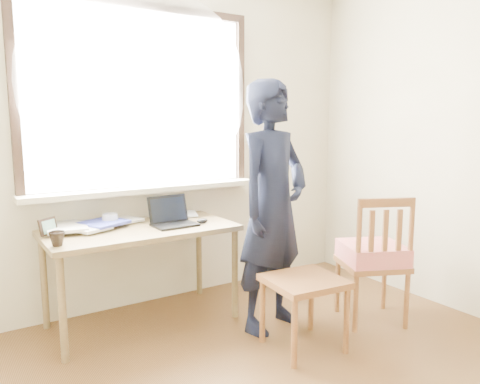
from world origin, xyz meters
TOP-DOWN VIEW (x-y plane):
  - room_shell at (-0.02, 0.20)m, footprint 3.52×4.02m
  - desk at (-0.37, 1.63)m, footprint 1.31×0.66m
  - laptop at (-0.14, 1.59)m, footprint 0.31×0.25m
  - mug_white at (-0.53, 1.81)m, footprint 0.16×0.16m
  - mug_dark at (-0.97, 1.44)m, footprint 0.13×0.13m
  - mouse at (0.07, 1.53)m, footprint 0.09×0.06m
  - desk_clutter at (-0.49, 1.79)m, footprint 0.66×0.49m
  - book_a at (-0.69, 1.85)m, footprint 0.33×0.35m
  - book_b at (0.01, 1.88)m, footprint 0.25×0.28m
  - picture_frame at (-0.96, 1.73)m, footprint 0.12×0.09m
  - work_chair at (0.36, 0.71)m, footprint 0.49×0.47m
  - side_chair at (1.04, 0.76)m, footprint 0.57×0.56m
  - person at (0.38, 1.09)m, footprint 0.72×0.57m

SIDE VIEW (x-z plane):
  - work_chair at x=0.36m, z-range 0.16..0.62m
  - side_chair at x=1.04m, z-range 0.02..0.96m
  - desk at x=-0.37m, z-range 0.28..0.98m
  - book_b at x=0.01m, z-range 0.70..0.72m
  - book_a at x=-0.69m, z-range 0.70..0.73m
  - mouse at x=0.07m, z-range 0.70..0.74m
  - desk_clutter at x=-0.49m, z-range 0.70..0.74m
  - mug_dark at x=-0.97m, z-range 0.70..0.79m
  - mug_white at x=-0.53m, z-range 0.70..0.79m
  - laptop at x=-0.14m, z-range 0.65..0.85m
  - picture_frame at x=-0.96m, z-range 0.70..0.81m
  - person at x=0.38m, z-range 0.00..1.73m
  - room_shell at x=-0.02m, z-range 0.33..2.94m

